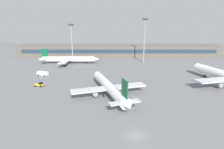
{
  "coord_description": "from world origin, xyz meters",
  "views": [
    {
      "loc": [
        -5.17,
        -33.59,
        22.69
      ],
      "look_at": [
        -5.35,
        40.0,
        3.0
      ],
      "focal_mm": 28.58,
      "sensor_mm": 36.0,
      "label": 1
    }
  ],
  "objects_px": {
    "airplane_far": "(69,59)",
    "floodlight_tower_east": "(72,40)",
    "baggage_tug_yellow": "(40,84)",
    "airplane_near": "(109,86)",
    "service_van_white": "(43,73)",
    "floodlight_tower_west": "(145,38)"
  },
  "relations": [
    {
      "from": "airplane_far",
      "to": "floodlight_tower_east",
      "type": "bearing_deg",
      "value": 79.72
    },
    {
      "from": "airplane_near",
      "to": "floodlight_tower_east",
      "type": "distance_m",
      "value": 65.34
    },
    {
      "from": "airplane_near",
      "to": "baggage_tug_yellow",
      "type": "distance_m",
      "value": 28.54
    },
    {
      "from": "baggage_tug_yellow",
      "to": "airplane_far",
      "type": "bearing_deg",
      "value": 88.49
    },
    {
      "from": "service_van_white",
      "to": "floodlight_tower_east",
      "type": "bearing_deg",
      "value": 78.68
    },
    {
      "from": "airplane_near",
      "to": "floodlight_tower_west",
      "type": "relative_size",
      "value": 1.3
    },
    {
      "from": "airplane_near",
      "to": "floodlight_tower_east",
      "type": "height_order",
      "value": "floodlight_tower_east"
    },
    {
      "from": "airplane_near",
      "to": "floodlight_tower_west",
      "type": "bearing_deg",
      "value": 69.14
    },
    {
      "from": "baggage_tug_yellow",
      "to": "service_van_white",
      "type": "relative_size",
      "value": 0.69
    },
    {
      "from": "airplane_far",
      "to": "baggage_tug_yellow",
      "type": "xyz_separation_m",
      "value": [
        -1.18,
        -44.76,
        -2.13
      ]
    },
    {
      "from": "airplane_far",
      "to": "floodlight_tower_east",
      "type": "relative_size",
      "value": 1.58
    },
    {
      "from": "airplane_near",
      "to": "airplane_far",
      "type": "height_order",
      "value": "airplane_far"
    },
    {
      "from": "airplane_near",
      "to": "service_van_white",
      "type": "relative_size",
      "value": 6.55
    },
    {
      "from": "airplane_far",
      "to": "floodlight_tower_west",
      "type": "relative_size",
      "value": 1.39
    },
    {
      "from": "airplane_near",
      "to": "baggage_tug_yellow",
      "type": "bearing_deg",
      "value": 163.49
    },
    {
      "from": "airplane_far",
      "to": "baggage_tug_yellow",
      "type": "relative_size",
      "value": 10.13
    },
    {
      "from": "airplane_near",
      "to": "floodlight_tower_west",
      "type": "distance_m",
      "value": 63.27
    },
    {
      "from": "service_van_white",
      "to": "floodlight_tower_west",
      "type": "distance_m",
      "value": 65.37
    },
    {
      "from": "floodlight_tower_west",
      "to": "airplane_far",
      "type": "bearing_deg",
      "value": -174.11
    },
    {
      "from": "baggage_tug_yellow",
      "to": "floodlight_tower_east",
      "type": "xyz_separation_m",
      "value": [
        2.34,
        51.2,
        13.5
      ]
    },
    {
      "from": "baggage_tug_yellow",
      "to": "floodlight_tower_east",
      "type": "distance_m",
      "value": 53.0
    },
    {
      "from": "baggage_tug_yellow",
      "to": "service_van_white",
      "type": "bearing_deg",
      "value": 106.26
    }
  ]
}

